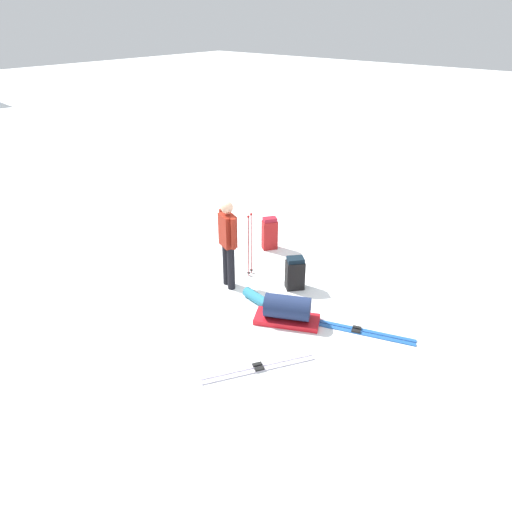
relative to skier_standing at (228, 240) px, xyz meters
The scene contains 9 objects.
ground_plane 1.09m from the skier_standing, 63.55° to the right, with size 80.00×80.00×0.00m, color white.
skier_standing is the anchor object (origin of this frame).
ski_pair_near 2.57m from the skier_standing, 126.61° to the right, with size 1.56×1.04×0.05m.
ski_pair_far 2.74m from the skier_standing, 83.34° to the right, with size 0.79×1.83×0.05m.
backpack_large_dark 1.39m from the skier_standing, 53.07° to the right, with size 0.41×0.40×0.63m.
backpack_bright 1.87m from the skier_standing, 13.38° to the left, with size 0.37×0.35×0.72m.
ski_poles_planted_near 0.64m from the skier_standing, ahead, with size 0.19×0.11×1.28m.
gear_sled 1.71m from the skier_standing, 98.27° to the right, with size 0.90×1.16×0.49m.
sleeping_mat_rolled 1.15m from the skier_standing, 97.22° to the right, with size 0.18×0.18×0.55m, color teal.
Camera 1 is at (-5.77, -4.90, 4.66)m, focal length 33.24 mm.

